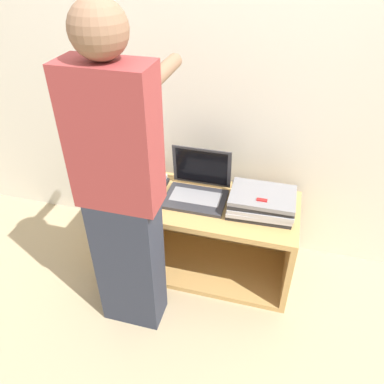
# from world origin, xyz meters

# --- Properties ---
(ground_plane) EXTENTS (12.00, 12.00, 0.00)m
(ground_plane) POSITION_xyz_m (0.00, 0.00, 0.00)
(ground_plane) COLOR tan
(wall_back) EXTENTS (8.00, 0.05, 2.40)m
(wall_back) POSITION_xyz_m (0.00, 0.64, 1.20)
(wall_back) COLOR silver
(wall_back) RESTS_ON ground_plane
(cart) EXTENTS (1.28, 0.54, 0.55)m
(cart) POSITION_xyz_m (0.00, 0.33, 0.28)
(cart) COLOR tan
(cart) RESTS_ON ground_plane
(laptop_open) EXTENTS (0.38, 0.31, 0.29)m
(laptop_open) POSITION_xyz_m (0.00, 0.32, 0.61)
(laptop_open) COLOR #333338
(laptop_open) RESTS_ON cart
(laptop_stack_left) EXTENTS (0.40, 0.29, 0.08)m
(laptop_stack_left) POSITION_xyz_m (-0.41, 0.27, 0.59)
(laptop_stack_left) COLOR #232326
(laptop_stack_left) RESTS_ON cart
(laptop_stack_right) EXTENTS (0.40, 0.30, 0.13)m
(laptop_stack_right) POSITION_xyz_m (0.40, 0.27, 0.62)
(laptop_stack_right) COLOR #232326
(laptop_stack_right) RESTS_ON cart
(person) EXTENTS (0.40, 0.54, 1.76)m
(person) POSITION_xyz_m (-0.25, -0.21, 0.89)
(person) COLOR #2D3342
(person) RESTS_ON ground_plane
(inventory_tag) EXTENTS (0.06, 0.02, 0.01)m
(inventory_tag) POSITION_xyz_m (0.41, 0.20, 0.69)
(inventory_tag) COLOR red
(inventory_tag) RESTS_ON laptop_stack_right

